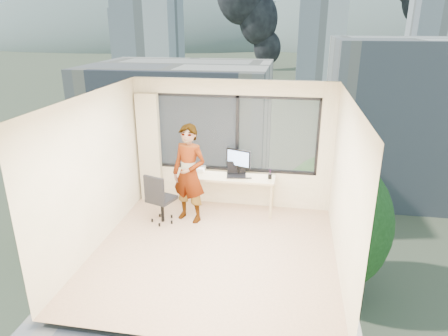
% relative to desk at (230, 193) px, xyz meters
% --- Properties ---
extents(floor, '(4.00, 4.00, 0.01)m').
position_rel_desk_xyz_m(floor, '(0.00, -1.66, -0.38)').
color(floor, tan).
rests_on(floor, ground).
extents(ceiling, '(4.00, 4.00, 0.01)m').
position_rel_desk_xyz_m(ceiling, '(0.00, -1.66, 2.23)').
color(ceiling, white).
rests_on(ceiling, ground).
extents(wall_front, '(4.00, 0.01, 2.60)m').
position_rel_desk_xyz_m(wall_front, '(0.00, -3.66, 0.93)').
color(wall_front, beige).
rests_on(wall_front, ground).
extents(wall_left, '(0.01, 4.00, 2.60)m').
position_rel_desk_xyz_m(wall_left, '(-2.00, -1.66, 0.93)').
color(wall_left, beige).
rests_on(wall_left, ground).
extents(wall_right, '(0.01, 4.00, 2.60)m').
position_rel_desk_xyz_m(wall_right, '(2.00, -1.66, 0.93)').
color(wall_right, beige).
rests_on(wall_right, ground).
extents(window_wall, '(3.30, 0.16, 1.55)m').
position_rel_desk_xyz_m(window_wall, '(0.05, 0.34, 1.15)').
color(window_wall, black).
rests_on(window_wall, ground).
extents(curtain, '(0.45, 0.14, 2.30)m').
position_rel_desk_xyz_m(curtain, '(-1.72, 0.22, 0.77)').
color(curtain, beige).
rests_on(curtain, floor).
extents(desk, '(1.80, 0.60, 0.75)m').
position_rel_desk_xyz_m(desk, '(0.00, 0.00, 0.00)').
color(desk, '#CEB88A').
rests_on(desk, floor).
extents(chair, '(0.66, 0.66, 1.01)m').
position_rel_desk_xyz_m(chair, '(-1.19, -0.72, 0.13)').
color(chair, black).
rests_on(chair, floor).
extents(person, '(0.80, 0.65, 1.90)m').
position_rel_desk_xyz_m(person, '(-0.69, -0.54, 0.57)').
color(person, '#2D2D33').
rests_on(person, floor).
extents(monitor, '(0.53, 0.29, 0.53)m').
position_rel_desk_xyz_m(monitor, '(0.16, 0.10, 0.64)').
color(monitor, black).
rests_on(monitor, desk).
extents(game_console, '(0.32, 0.27, 0.07)m').
position_rel_desk_xyz_m(game_console, '(-0.71, 0.18, 0.41)').
color(game_console, white).
rests_on(game_console, desk).
extents(laptop, '(0.43, 0.45, 0.24)m').
position_rel_desk_xyz_m(laptop, '(0.14, -0.02, 0.50)').
color(laptop, black).
rests_on(laptop, desk).
extents(cellphone, '(0.12, 0.08, 0.01)m').
position_rel_desk_xyz_m(cellphone, '(0.39, -0.09, 0.38)').
color(cellphone, black).
rests_on(cellphone, desk).
extents(pen_cup, '(0.10, 0.10, 0.10)m').
position_rel_desk_xyz_m(pen_cup, '(0.80, -0.02, 0.42)').
color(pen_cup, black).
rests_on(pen_cup, desk).
extents(handbag, '(0.25, 0.16, 0.18)m').
position_rel_desk_xyz_m(handbag, '(0.07, 0.17, 0.46)').
color(handbag, '#0B443A').
rests_on(handbag, desk).
extents(exterior_ground, '(400.00, 400.00, 0.04)m').
position_rel_desk_xyz_m(exterior_ground, '(0.00, 118.34, -14.38)').
color(exterior_ground, '#515B3D').
rests_on(exterior_ground, ground).
extents(near_bldg_a, '(16.00, 12.00, 14.00)m').
position_rel_desk_xyz_m(near_bldg_a, '(-9.00, 28.34, -7.38)').
color(near_bldg_a, beige).
rests_on(near_bldg_a, exterior_ground).
extents(near_bldg_b, '(14.00, 13.00, 16.00)m').
position_rel_desk_xyz_m(near_bldg_b, '(12.00, 36.34, -6.38)').
color(near_bldg_b, beige).
rests_on(near_bldg_b, exterior_ground).
extents(far_tower_a, '(14.00, 14.00, 28.00)m').
position_rel_desk_xyz_m(far_tower_a, '(-35.00, 93.34, -0.38)').
color(far_tower_a, silver).
rests_on(far_tower_a, exterior_ground).
extents(far_tower_b, '(13.00, 13.00, 30.00)m').
position_rel_desk_xyz_m(far_tower_b, '(8.00, 118.34, 0.62)').
color(far_tower_b, silver).
rests_on(far_tower_b, exterior_ground).
extents(far_tower_c, '(15.00, 15.00, 26.00)m').
position_rel_desk_xyz_m(far_tower_c, '(45.00, 138.34, -1.38)').
color(far_tower_c, silver).
rests_on(far_tower_c, exterior_ground).
extents(far_tower_d, '(16.00, 14.00, 22.00)m').
position_rel_desk_xyz_m(far_tower_d, '(-60.00, 148.34, -3.38)').
color(far_tower_d, silver).
rests_on(far_tower_d, exterior_ground).
extents(hill_a, '(288.00, 216.00, 90.00)m').
position_rel_desk_xyz_m(hill_a, '(-120.00, 318.34, -14.38)').
color(hill_a, slate).
rests_on(hill_a, exterior_ground).
extents(hill_b, '(300.00, 220.00, 96.00)m').
position_rel_desk_xyz_m(hill_b, '(100.00, 318.34, -14.38)').
color(hill_b, slate).
rests_on(hill_b, exterior_ground).
extents(tree_a, '(7.00, 7.00, 8.00)m').
position_rel_desk_xyz_m(tree_a, '(-16.00, 20.34, -10.38)').
color(tree_a, '#214A18').
rests_on(tree_a, exterior_ground).
extents(tree_b, '(7.60, 7.60, 9.00)m').
position_rel_desk_xyz_m(tree_b, '(4.00, 16.34, -9.88)').
color(tree_b, '#214A18').
rests_on(tree_b, exterior_ground).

